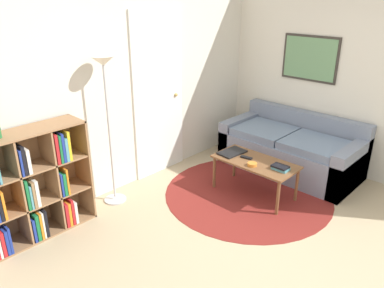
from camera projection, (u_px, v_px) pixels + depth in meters
name	position (u px, v px, depth m)	size (l,w,h in m)	color
ground_plane	(311.00, 268.00, 3.33)	(14.00, 14.00, 0.00)	tan
wall_back	(132.00, 81.00, 4.42)	(7.16, 0.11, 2.60)	silver
wall_right	(313.00, 69.00, 5.02)	(0.08, 5.44, 2.60)	silver
rug	(248.00, 193.00, 4.54)	(2.00, 2.00, 0.01)	maroon
bookshelf	(29.00, 187.00, 3.59)	(1.06, 0.34, 1.10)	#936B47
floor_lamp	(105.00, 87.00, 3.89)	(0.26, 0.26, 1.68)	#B7B7BC
couch	(292.00, 149.00, 5.09)	(0.89, 1.79, 0.75)	gray
coffee_table	(255.00, 165.00, 4.40)	(0.49, 0.98, 0.44)	brown
laptop	(232.00, 152.00, 4.59)	(0.35, 0.24, 0.02)	black
bowl	(252.00, 164.00, 4.25)	(0.11, 0.11, 0.04)	orange
book_stack_on_table	(280.00, 168.00, 4.15)	(0.12, 0.19, 0.05)	teal
remote	(246.00, 158.00, 4.44)	(0.07, 0.15, 0.02)	black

